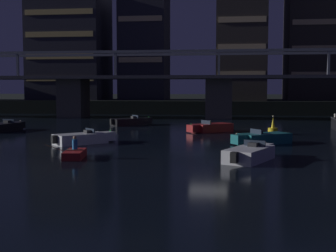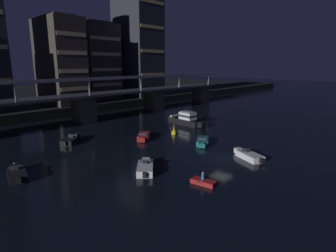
# 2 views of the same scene
# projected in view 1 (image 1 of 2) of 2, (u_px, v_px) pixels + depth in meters

# --- Properties ---
(ground_plane) EXTENTS (400.00, 400.00, 0.00)m
(ground_plane) POSITION_uv_depth(u_px,v_px,m) (209.00, 154.00, 30.11)
(ground_plane) COLOR black
(far_riverbank) EXTENTS (240.00, 80.00, 2.20)m
(far_riverbank) POSITION_uv_depth(u_px,v_px,m) (223.00, 101.00, 111.87)
(far_riverbank) COLOR black
(far_riverbank) RESTS_ON ground
(river_bridge) EXTENTS (90.29, 6.40, 9.38)m
(river_bridge) POSITION_uv_depth(u_px,v_px,m) (219.00, 89.00, 64.18)
(river_bridge) COLOR #4C4944
(river_bridge) RESTS_ON ground
(tower_west_low) EXTENTS (12.70, 11.00, 18.92)m
(tower_west_low) POSITION_uv_depth(u_px,v_px,m) (70.00, 47.00, 82.07)
(tower_west_low) COLOR #282833
(tower_west_low) RESTS_ON far_riverbank
(tower_west_tall) EXTENTS (8.07, 8.46, 34.72)m
(tower_west_tall) POSITION_uv_depth(u_px,v_px,m) (144.00, 1.00, 80.73)
(tower_west_tall) COLOR #282833
(tower_west_tall) RESTS_ON far_riverbank
(tower_central) EXTENTS (8.07, 13.94, 21.87)m
(tower_central) POSITION_uv_depth(u_px,v_px,m) (241.00, 37.00, 78.87)
(tower_central) COLOR #38332D
(tower_central) RESTS_ON far_riverbank
(tower_east_tall) EXTENTS (10.80, 8.97, 22.18)m
(tower_east_tall) POSITION_uv_depth(u_px,v_px,m) (318.00, 37.00, 80.31)
(tower_east_tall) COLOR #38332D
(tower_east_tall) RESTS_ON far_riverbank
(speedboat_near_center) EXTENTS (4.58, 4.17, 1.16)m
(speedboat_near_center) POSITION_uv_depth(u_px,v_px,m) (131.00, 122.00, 53.01)
(speedboat_near_center) COLOR black
(speedboat_near_center) RESTS_ON ground
(speedboat_near_right) EXTENTS (4.37, 4.40, 1.16)m
(speedboat_near_right) POSITION_uv_depth(u_px,v_px,m) (83.00, 138.00, 35.51)
(speedboat_near_right) COLOR silver
(speedboat_near_right) RESTS_ON ground
(speedboat_mid_left) EXTENTS (4.78, 3.83, 1.16)m
(speedboat_mid_left) POSITION_uv_depth(u_px,v_px,m) (263.00, 138.00, 35.52)
(speedboat_mid_left) COLOR #196066
(speedboat_mid_left) RESTS_ON ground
(speedboat_mid_center) EXTENTS (3.27, 5.00, 1.16)m
(speedboat_mid_center) POSITION_uv_depth(u_px,v_px,m) (251.00, 154.00, 27.23)
(speedboat_mid_center) COLOR silver
(speedboat_mid_center) RESTS_ON ground
(speedboat_mid_right) EXTENTS (2.65, 5.21, 1.16)m
(speedboat_mid_right) POSITION_uv_depth(u_px,v_px,m) (4.00, 127.00, 45.86)
(speedboat_mid_right) COLOR black
(speedboat_mid_right) RESTS_ON ground
(speedboat_far_left) EXTENTS (4.50, 4.27, 1.16)m
(speedboat_far_left) POSITION_uv_depth(u_px,v_px,m) (211.00, 128.00, 45.06)
(speedboat_far_left) COLOR maroon
(speedboat_far_left) RESTS_ON ground
(channel_buoy) EXTENTS (0.90, 0.90, 1.76)m
(channel_buoy) POSITION_uv_depth(u_px,v_px,m) (273.00, 129.00, 42.63)
(channel_buoy) COLOR yellow
(channel_buoy) RESTS_ON ground
(dinghy_with_paddler) EXTENTS (2.53, 2.73, 1.36)m
(dinghy_with_paddler) POSITION_uv_depth(u_px,v_px,m) (75.00, 154.00, 28.25)
(dinghy_with_paddler) COLOR maroon
(dinghy_with_paddler) RESTS_ON ground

